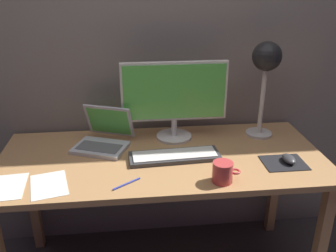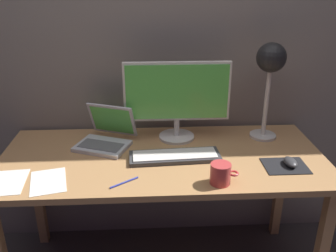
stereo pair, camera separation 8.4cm
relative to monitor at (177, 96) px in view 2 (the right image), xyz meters
name	(u,v)px [view 2 (the right image)]	position (x,y,z in m)	size (l,w,h in m)	color
back_wall	(159,28)	(-0.09, 0.20, 0.32)	(4.80, 0.06, 2.60)	gray
desk	(162,170)	(-0.09, -0.20, -0.32)	(1.60, 0.70, 0.74)	tan
monitor	(177,96)	(0.00, 0.00, 0.00)	(0.55, 0.19, 0.42)	silver
keyboard_main	(175,156)	(-0.03, -0.23, -0.23)	(0.45, 0.16, 0.03)	#38383A
laptop	(107,133)	(-0.37, -0.05, -0.18)	(0.33, 0.33, 0.20)	silver
desk_lamp	(270,66)	(0.47, -0.01, 0.15)	(0.15, 0.15, 0.52)	beige
mousepad	(285,166)	(0.48, -0.34, -0.24)	(0.20, 0.16, 0.00)	black
mouse	(290,162)	(0.51, -0.34, -0.22)	(0.06, 0.10, 0.03)	#38383A
coffee_mug	(221,174)	(0.15, -0.47, -0.19)	(0.12, 0.09, 0.09)	#CC3F3F
paper_sheet_near_mouse	(48,181)	(-0.59, -0.42, -0.24)	(0.15, 0.21, 0.00)	white
paper_sheet_by_keyboard	(8,182)	(-0.76, -0.41, -0.24)	(0.15, 0.21, 0.00)	white
pen	(124,182)	(-0.26, -0.45, -0.24)	(0.01, 0.01, 0.14)	#2633A5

